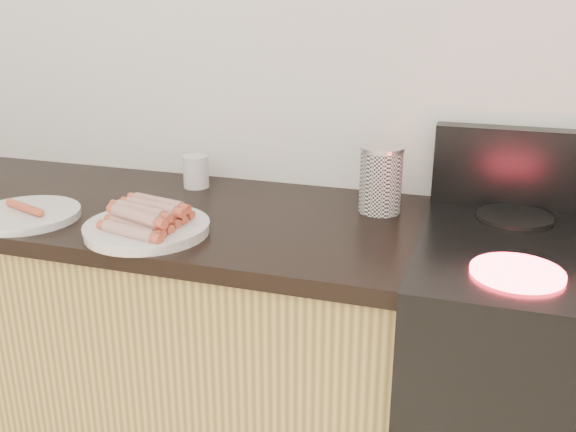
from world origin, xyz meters
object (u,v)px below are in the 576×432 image
(stove, at_px, (569,431))
(side_plate, at_px, (26,215))
(mug, at_px, (196,172))
(canister, at_px, (381,179))
(main_plate, at_px, (147,230))

(stove, distance_m, side_plate, 1.41)
(mug, bearing_deg, stove, -11.41)
(canister, xyz_separation_m, mug, (-0.54, 0.05, -0.04))
(main_plate, relative_size, side_plate, 1.09)
(stove, bearing_deg, mug, 168.59)
(side_plate, xyz_separation_m, mug, (0.29, 0.37, 0.04))
(side_plate, distance_m, canister, 0.89)
(side_plate, distance_m, mug, 0.47)
(stove, xyz_separation_m, canister, (-0.50, 0.16, 0.53))
(stove, distance_m, canister, 0.74)
(stove, bearing_deg, main_plate, -170.49)
(side_plate, bearing_deg, mug, 52.51)
(mug, bearing_deg, main_plate, -82.19)
(main_plate, height_order, mug, mug)
(stove, height_order, mug, mug)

